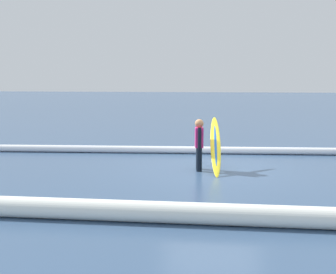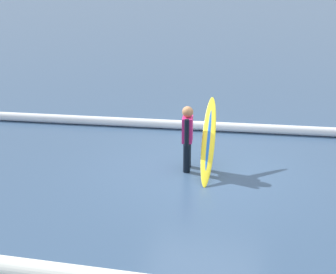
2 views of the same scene
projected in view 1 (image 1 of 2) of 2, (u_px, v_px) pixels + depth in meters
ground_plane at (213, 170)px, 11.43m from camera, size 125.51×125.51×0.00m
surfer at (199, 142)px, 11.31m from camera, size 0.24×0.56×1.32m
surfboard at (216, 145)px, 11.31m from camera, size 0.38×1.76×1.33m
wave_crest_foreground at (283, 151)px, 13.72m from camera, size 21.44×1.65×0.23m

